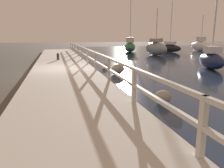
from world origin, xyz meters
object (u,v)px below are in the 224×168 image
object	(u,v)px
sailboat_white	(201,45)
sailboat_gray	(156,48)
sailboat_navy	(211,59)
sailboat_green	(130,46)
sailboat_black	(170,47)
mooring_bollard	(58,56)

from	to	relation	value
sailboat_white	sailboat_gray	world-z (taller)	sailboat_gray
sailboat_navy	sailboat_green	world-z (taller)	sailboat_green
sailboat_white	sailboat_gray	distance (m)	10.18
sailboat_green	sailboat_gray	distance (m)	5.55
sailboat_black	sailboat_green	distance (m)	5.28
sailboat_black	sailboat_white	world-z (taller)	sailboat_black
sailboat_gray	sailboat_black	bearing A→B (deg)	42.54
sailboat_black	sailboat_white	bearing A→B (deg)	-11.19
sailboat_white	sailboat_green	bearing A→B (deg)	178.65
mooring_bollard	sailboat_gray	distance (m)	11.97
sailboat_green	mooring_bollard	bearing A→B (deg)	-112.11
sailboat_green	sailboat_white	world-z (taller)	sailboat_green
mooring_bollard	sailboat_green	world-z (taller)	sailboat_green
sailboat_white	sailboat_navy	bearing A→B (deg)	-120.43
sailboat_black	sailboat_navy	bearing A→B (deg)	-128.59
mooring_bollard	sailboat_black	world-z (taller)	sailboat_black
mooring_bollard	sailboat_white	size ratio (longest dim) A/B	0.11
sailboat_black	sailboat_green	bearing A→B (deg)	141.52
sailboat_green	sailboat_navy	bearing A→B (deg)	-69.55
sailboat_black	sailboat_navy	size ratio (longest dim) A/B	1.18
sailboat_green	sailboat_gray	size ratio (longest dim) A/B	1.63
sailboat_green	sailboat_white	distance (m)	10.32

